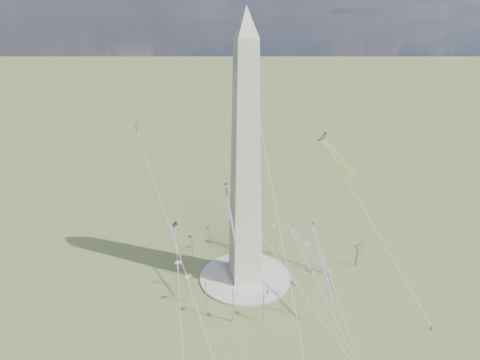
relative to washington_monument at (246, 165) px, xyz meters
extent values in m
plane|color=#576030|center=(0.00, 0.00, -47.95)|extent=(2000.00, 2000.00, 0.00)
cylinder|color=beige|center=(0.00, 0.00, -47.55)|extent=(36.00, 36.00, 0.80)
pyramid|color=beige|center=(0.00, 0.00, 47.85)|extent=(9.90, 9.90, 10.00)
cylinder|color=silver|center=(26.00, 0.00, -41.45)|extent=(0.36, 0.36, 13.00)
cube|color=#C71A42|center=(26.00, 1.30, -36.15)|extent=(2.40, 0.08, 1.50)
cylinder|color=silver|center=(24.02, 9.95, -41.45)|extent=(0.36, 0.36, 13.00)
cube|color=#C71A42|center=(23.52, 11.15, -36.15)|extent=(2.25, 0.99, 1.50)
cylinder|color=silver|center=(18.38, 18.38, -41.45)|extent=(0.36, 0.36, 13.00)
cube|color=#C71A42|center=(17.47, 19.30, -36.15)|extent=(1.75, 1.75, 1.50)
cylinder|color=silver|center=(9.95, 24.02, -41.45)|extent=(0.36, 0.36, 13.00)
cube|color=#C71A42|center=(8.75, 24.52, -36.15)|extent=(0.99, 2.25, 1.50)
cylinder|color=silver|center=(0.00, 26.00, -41.45)|extent=(0.36, 0.36, 13.00)
cube|color=#C71A42|center=(-1.30, 26.00, -36.15)|extent=(0.08, 2.40, 1.50)
cylinder|color=silver|center=(-9.95, 24.02, -41.45)|extent=(0.36, 0.36, 13.00)
cube|color=#C71A42|center=(-11.15, 23.52, -36.15)|extent=(0.99, 2.25, 1.50)
cylinder|color=silver|center=(-18.38, 18.38, -41.45)|extent=(0.36, 0.36, 13.00)
cube|color=#C71A42|center=(-19.30, 17.47, -36.15)|extent=(1.75, 1.75, 1.50)
cylinder|color=silver|center=(-24.02, 9.95, -41.45)|extent=(0.36, 0.36, 13.00)
cube|color=#C71A42|center=(-24.52, 8.75, -36.15)|extent=(2.25, 0.99, 1.50)
cylinder|color=silver|center=(-26.00, 0.00, -41.45)|extent=(0.36, 0.36, 13.00)
cube|color=#C71A42|center=(-26.00, -1.30, -36.15)|extent=(2.40, 0.08, 1.50)
cylinder|color=silver|center=(-24.02, -9.95, -41.45)|extent=(0.36, 0.36, 13.00)
cube|color=#C71A42|center=(-23.52, -11.15, -36.15)|extent=(2.25, 0.99, 1.50)
cylinder|color=silver|center=(-18.38, -18.38, -41.45)|extent=(0.36, 0.36, 13.00)
cube|color=#C71A42|center=(-17.47, -19.30, -36.15)|extent=(1.75, 1.75, 1.50)
cylinder|color=silver|center=(-9.95, -24.02, -41.45)|extent=(0.36, 0.36, 13.00)
cube|color=#C71A42|center=(-8.75, -24.52, -36.15)|extent=(0.99, 2.25, 1.50)
cylinder|color=silver|center=(0.00, -26.00, -41.45)|extent=(0.36, 0.36, 13.00)
cube|color=#C71A42|center=(1.30, -26.00, -36.15)|extent=(0.08, 2.40, 1.50)
cylinder|color=silver|center=(9.95, -24.02, -41.45)|extent=(0.36, 0.36, 13.00)
cube|color=#C71A42|center=(11.15, -23.52, -36.15)|extent=(0.99, 2.25, 1.50)
cylinder|color=silver|center=(18.38, -18.38, -41.45)|extent=(0.36, 0.36, 13.00)
cube|color=#C71A42|center=(19.30, -17.47, -36.15)|extent=(1.75, 1.75, 1.50)
cylinder|color=silver|center=(24.02, -9.95, -41.45)|extent=(0.36, 0.36, 13.00)
cube|color=#C71A42|center=(24.52, -8.75, -36.15)|extent=(2.25, 0.99, 1.50)
cylinder|color=#413027|center=(47.16, -1.50, -43.86)|extent=(0.38, 0.38, 8.19)
imported|color=gray|center=(53.35, -42.81, -46.98)|extent=(0.83, 0.70, 1.95)
cube|color=orange|center=(36.22, -0.52, 0.56)|extent=(7.88, 12.41, 10.03)
cube|color=orange|center=(34.66, -1.48, 0.56)|extent=(7.88, 12.41, 10.03)
cube|color=navy|center=(-26.14, 1.66, -21.77)|extent=(1.81, 2.24, 2.14)
cube|color=red|center=(-26.14, 1.66, -25.31)|extent=(0.70, 2.74, 7.39)
cube|color=red|center=(21.87, -22.74, -29.56)|extent=(2.13, 23.31, 14.61)
cube|color=red|center=(-7.57, -9.42, -14.59)|extent=(1.34, 20.07, 12.57)
cube|color=red|center=(28.36, 2.05, -40.85)|extent=(13.50, 19.59, 14.55)
cube|color=red|center=(-37.12, 29.07, 9.31)|extent=(0.99, 1.65, 1.44)
cube|color=red|center=(-37.12, 29.07, 7.74)|extent=(0.62, 1.26, 3.30)
cube|color=white|center=(13.05, 42.27, 22.81)|extent=(1.36, 2.11, 1.70)
cube|color=white|center=(13.05, 42.27, 20.95)|extent=(0.93, 1.39, 3.89)
camera|label=1|loc=(-34.26, -139.46, 50.90)|focal=32.00mm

